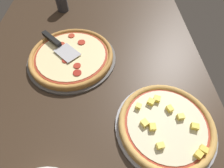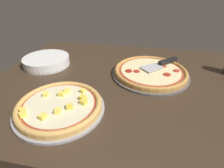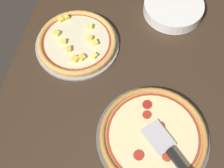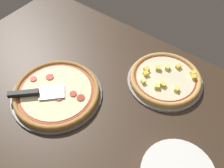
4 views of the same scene
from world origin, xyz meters
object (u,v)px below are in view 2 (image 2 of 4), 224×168
(pizza_front, at_px, (150,71))
(pizza_back, at_px, (59,105))
(serving_spatula, at_px, (164,63))
(plate_stack, at_px, (47,61))

(pizza_front, xyz_separation_m, pizza_back, (0.33, 0.35, 0.00))
(pizza_front, bearing_deg, serving_spatula, -131.87)
(pizza_front, height_order, pizza_back, pizza_back)
(pizza_front, relative_size, pizza_back, 1.16)
(serving_spatula, bearing_deg, pizza_back, 46.83)
(pizza_back, distance_m, serving_spatula, 0.58)
(pizza_back, distance_m, plate_stack, 0.43)
(pizza_back, bearing_deg, serving_spatula, -133.17)
(pizza_back, relative_size, serving_spatula, 1.59)
(serving_spatula, relative_size, plate_stack, 0.79)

